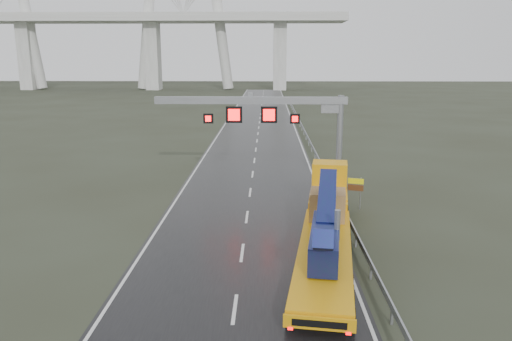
{
  "coord_description": "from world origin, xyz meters",
  "views": [
    {
      "loc": [
        1.3,
        -20.49,
        10.0
      ],
      "look_at": [
        0.6,
        9.49,
        3.2
      ],
      "focal_mm": 35.0,
      "sensor_mm": 36.0,
      "label": 1
    }
  ],
  "objects_px": {
    "heavy_haul_truck": "(327,216)",
    "exit_sign_pair": "(354,187)",
    "sign_gantry": "(278,116)",
    "striped_barrier": "(330,183)"
  },
  "relations": [
    {
      "from": "sign_gantry",
      "to": "exit_sign_pair",
      "type": "relative_size",
      "value": 6.83
    },
    {
      "from": "exit_sign_pair",
      "to": "striped_barrier",
      "type": "height_order",
      "value": "exit_sign_pair"
    },
    {
      "from": "heavy_haul_truck",
      "to": "striped_barrier",
      "type": "bearing_deg",
      "value": 90.13
    },
    {
      "from": "sign_gantry",
      "to": "striped_barrier",
      "type": "bearing_deg",
      "value": -17.53
    },
    {
      "from": "striped_barrier",
      "to": "sign_gantry",
      "type": "bearing_deg",
      "value": 146.25
    },
    {
      "from": "heavy_haul_truck",
      "to": "exit_sign_pair",
      "type": "relative_size",
      "value": 7.89
    },
    {
      "from": "heavy_haul_truck",
      "to": "striped_barrier",
      "type": "distance_m",
      "value": 11.35
    },
    {
      "from": "exit_sign_pair",
      "to": "striped_barrier",
      "type": "distance_m",
      "value": 4.97
    },
    {
      "from": "heavy_haul_truck",
      "to": "striped_barrier",
      "type": "relative_size",
      "value": 14.67
    },
    {
      "from": "heavy_haul_truck",
      "to": "sign_gantry",
      "type": "bearing_deg",
      "value": 109.09
    }
  ]
}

